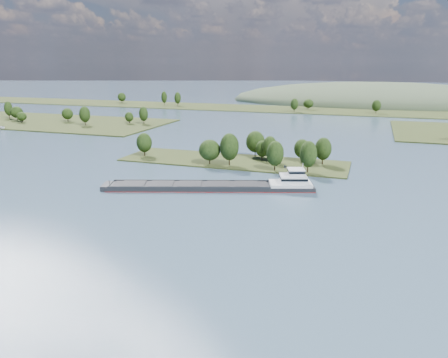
% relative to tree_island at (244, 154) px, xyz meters
% --- Properties ---
extents(ground, '(1800.00, 1800.00, 0.00)m').
position_rel_tree_island_xyz_m(ground, '(-5.57, -58.85, -4.36)').
color(ground, '#3A4D64').
rests_on(ground, ground).
extents(tree_island, '(100.00, 31.57, 14.94)m').
position_rel_tree_island_xyz_m(tree_island, '(0.00, 0.00, 0.00)').
color(tree_island, '#293417').
rests_on(tree_island, ground).
extents(back_shoreline, '(900.00, 60.00, 14.93)m').
position_rel_tree_island_xyz_m(back_shoreline, '(2.07, 220.90, -3.73)').
color(back_shoreline, '#293417').
rests_on(back_shoreline, ground).
extents(hill_west, '(320.00, 160.00, 44.00)m').
position_rel_tree_island_xyz_m(hill_west, '(54.43, 321.15, -4.36)').
color(hill_west, '#394831').
rests_on(hill_west, ground).
extents(cargo_barge, '(72.85, 31.13, 9.98)m').
position_rel_tree_island_xyz_m(cargo_barge, '(4.14, -40.47, -3.10)').
color(cargo_barge, black).
rests_on(cargo_barge, ground).
extents(motorboat, '(6.29, 4.40, 2.28)m').
position_rel_tree_island_xyz_m(motorboat, '(-176.88, 42.76, -3.22)').
color(motorboat, silver).
rests_on(motorboat, ground).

